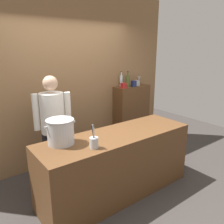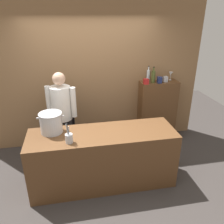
# 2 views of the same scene
# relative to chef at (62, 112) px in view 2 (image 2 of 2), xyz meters

# --- Properties ---
(ground_plane) EXTENTS (8.00, 8.00, 0.00)m
(ground_plane) POSITION_rel_chef_xyz_m (0.59, -0.74, -0.96)
(ground_plane) COLOR #383330
(brick_back_panel) EXTENTS (4.40, 0.10, 3.00)m
(brick_back_panel) POSITION_rel_chef_xyz_m (0.59, 0.66, 0.54)
(brick_back_panel) COLOR olive
(brick_back_panel) RESTS_ON ground_plane
(prep_counter) EXTENTS (2.21, 0.70, 0.90)m
(prep_counter) POSITION_rel_chef_xyz_m (0.59, -0.74, -0.51)
(prep_counter) COLOR brown
(prep_counter) RESTS_ON ground_plane
(bar_cabinet) EXTENTS (0.76, 0.32, 1.27)m
(bar_cabinet) POSITION_rel_chef_xyz_m (1.92, 0.45, -0.33)
(bar_cabinet) COLOR brown
(bar_cabinet) RESTS_ON ground_plane
(chef) EXTENTS (0.50, 0.40, 1.66)m
(chef) POSITION_rel_chef_xyz_m (0.00, 0.00, 0.00)
(chef) COLOR black
(chef) RESTS_ON ground_plane
(stockpot_large) EXTENTS (0.39, 0.34, 0.31)m
(stockpot_large) POSITION_rel_chef_xyz_m (-0.15, -0.58, 0.09)
(stockpot_large) COLOR #B7BABF
(stockpot_large) RESTS_ON prep_counter
(utensil_crock) EXTENTS (0.10, 0.10, 0.30)m
(utensil_crock) POSITION_rel_chef_xyz_m (0.10, -0.93, 0.01)
(utensil_crock) COLOR #B7BABF
(utensil_crock) RESTS_ON prep_counter
(wine_bottle_clear) EXTENTS (0.06, 0.06, 0.30)m
(wine_bottle_clear) POSITION_rel_chef_xyz_m (1.71, 0.54, 0.43)
(wine_bottle_clear) COLOR silver
(wine_bottle_clear) RESTS_ON bar_cabinet
(wine_bottle_olive) EXTENTS (0.08, 0.08, 0.31)m
(wine_bottle_olive) POSITION_rel_chef_xyz_m (1.77, 0.40, 0.43)
(wine_bottle_olive) COLOR #475123
(wine_bottle_olive) RESTS_ON bar_cabinet
(wine_glass_tall) EXTENTS (0.08, 0.08, 0.17)m
(wine_glass_tall) POSITION_rel_chef_xyz_m (2.18, 0.52, 0.43)
(wine_glass_tall) COLOR silver
(wine_glass_tall) RESTS_ON bar_cabinet
(spice_tin_silver) EXTENTS (0.08, 0.08, 0.11)m
(spice_tin_silver) POSITION_rel_chef_xyz_m (2.02, 0.41, 0.36)
(spice_tin_silver) COLOR #B2B2B7
(spice_tin_silver) RESTS_ON bar_cabinet
(spice_tin_navy) EXTENTS (0.08, 0.08, 0.12)m
(spice_tin_navy) POSITION_rel_chef_xyz_m (1.88, 0.35, 0.37)
(spice_tin_navy) COLOR navy
(spice_tin_navy) RESTS_ON bar_cabinet
(spice_tin_red) EXTENTS (0.09, 0.09, 0.10)m
(spice_tin_red) POSITION_rel_chef_xyz_m (1.60, 0.34, 0.36)
(spice_tin_red) COLOR red
(spice_tin_red) RESTS_ON bar_cabinet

